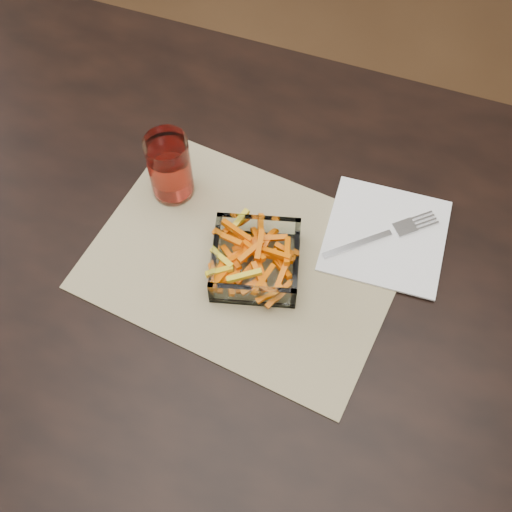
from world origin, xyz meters
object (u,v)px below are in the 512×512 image
at_px(glass_bowl, 256,261).
at_px(tumbler, 170,169).
at_px(dining_table, 276,294).
at_px(fork, 384,235).

xyz_separation_m(glass_bowl, tumbler, (-0.17, 0.09, 0.03)).
bearing_deg(tumbler, dining_table, -21.30).
bearing_deg(tumbler, glass_bowl, -27.81).
xyz_separation_m(dining_table, glass_bowl, (-0.03, -0.01, 0.11)).
distance_m(glass_bowl, fork, 0.21).
relative_size(glass_bowl, fork, 0.98).
bearing_deg(glass_bowl, tumbler, 152.19).
xyz_separation_m(dining_table, tumbler, (-0.20, 0.08, 0.15)).
bearing_deg(glass_bowl, fork, 35.15).
height_order(dining_table, glass_bowl, glass_bowl).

